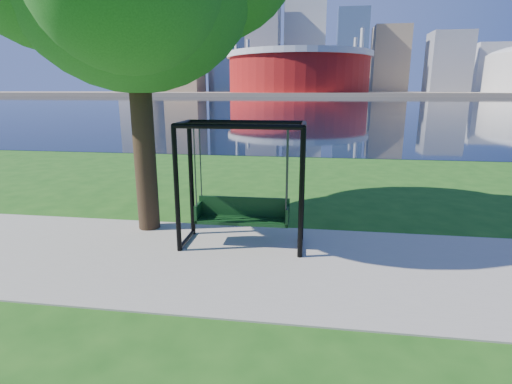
# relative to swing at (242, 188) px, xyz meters

# --- Properties ---
(ground) EXTENTS (900.00, 900.00, 0.00)m
(ground) POSITION_rel_swing_xyz_m (0.60, -0.35, -1.25)
(ground) COLOR #1E5114
(ground) RESTS_ON ground
(path) EXTENTS (120.00, 4.00, 0.03)m
(path) POSITION_rel_swing_xyz_m (0.60, -0.85, -1.24)
(path) COLOR #9E937F
(path) RESTS_ON ground
(river) EXTENTS (900.00, 180.00, 0.02)m
(river) POSITION_rel_swing_xyz_m (0.60, 101.65, -1.24)
(river) COLOR black
(river) RESTS_ON ground
(far_bank) EXTENTS (900.00, 228.00, 2.00)m
(far_bank) POSITION_rel_swing_xyz_m (0.60, 305.65, -0.25)
(far_bank) COLOR #937F60
(far_bank) RESTS_ON ground
(stadium) EXTENTS (83.00, 83.00, 32.00)m
(stadium) POSITION_rel_swing_xyz_m (-9.40, 234.65, 12.98)
(stadium) COLOR maroon
(stadium) RESTS_ON far_bank
(skyline) EXTENTS (392.00, 66.00, 96.50)m
(skyline) POSITION_rel_swing_xyz_m (-3.67, 319.04, 34.64)
(skyline) COLOR gray
(skyline) RESTS_ON far_bank
(swing) EXTENTS (2.54, 1.13, 2.59)m
(swing) POSITION_rel_swing_xyz_m (0.00, 0.00, 0.00)
(swing) COLOR black
(swing) RESTS_ON ground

